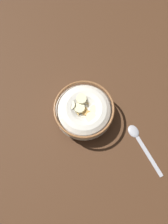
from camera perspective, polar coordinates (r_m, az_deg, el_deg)
name	(u,v)px	position (r cm, az deg, el deg)	size (l,w,h in cm)	color
ground_plane	(84,117)	(59.01, 0.00, -1.23)	(132.06, 132.06, 2.00)	#472B19
cereal_bowl	(84,112)	(54.89, -0.02, 0.12)	(15.35, 15.35, 6.16)	silver
spoon	(139,139)	(57.92, 14.64, -7.20)	(4.27, 15.11, 0.80)	#A5A5AD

